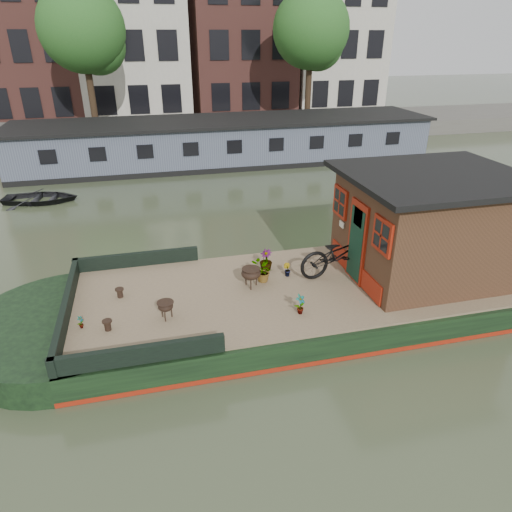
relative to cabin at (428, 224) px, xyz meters
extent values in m
plane|color=#313A25|center=(-2.19, 0.00, -1.88)|extent=(120.00, 120.00, 0.00)
cube|color=black|center=(-2.19, 0.00, -1.58)|extent=(12.00, 4.00, 0.60)
cylinder|color=black|center=(-8.19, 0.00, -1.58)|extent=(4.00, 4.00, 0.60)
cube|color=maroon|center=(-2.19, 0.00, -1.82)|extent=(12.02, 4.02, 0.10)
cube|color=#7B694C|center=(-2.19, 0.00, -1.25)|extent=(11.80, 3.80, 0.05)
cube|color=black|center=(-8.11, 0.00, -1.05)|extent=(0.12, 4.00, 0.35)
cube|color=black|center=(-6.69, 1.92, -1.05)|extent=(3.00, 0.12, 0.35)
cube|color=black|center=(-6.69, -1.92, -1.05)|extent=(3.00, 0.12, 0.35)
cube|color=black|center=(0.01, 0.00, -0.08)|extent=(3.50, 3.00, 2.30)
cube|color=black|center=(0.01, 0.00, 1.13)|extent=(4.00, 3.50, 0.12)
cube|color=maroon|center=(-1.77, 0.00, -0.28)|extent=(0.06, 0.80, 1.90)
cube|color=black|center=(-1.79, 0.00, -0.33)|extent=(0.04, 0.64, 1.70)
cube|color=maroon|center=(-1.77, -1.05, 0.32)|extent=(0.06, 0.72, 0.72)
cube|color=maroon|center=(-1.77, 1.05, 0.32)|extent=(0.06, 0.72, 0.72)
imported|color=black|center=(-1.99, 0.33, -0.68)|extent=(2.16, 0.97, 1.10)
imported|color=brown|center=(-3.46, -1.11, -1.01)|extent=(0.28, 0.24, 0.44)
imported|color=brown|center=(-3.24, 0.53, -1.07)|extent=(0.22, 0.23, 0.32)
imported|color=brown|center=(-3.87, 0.39, -0.97)|extent=(0.59, 0.56, 0.52)
imported|color=brown|center=(-3.65, 0.93, -0.96)|extent=(0.42, 0.42, 0.54)
imported|color=#A53830|center=(-7.79, -0.57, -1.09)|extent=(0.14, 0.17, 0.27)
cylinder|color=black|center=(-7.07, 0.46, -1.12)|extent=(0.19, 0.19, 0.21)
cylinder|color=black|center=(-7.28, -0.76, -1.12)|extent=(0.19, 0.19, 0.22)
imported|color=black|center=(-10.30, 9.69, -1.59)|extent=(3.05, 2.38, 0.58)
cube|color=#4C5666|center=(-2.19, 14.00, -0.88)|extent=(20.00, 4.00, 2.00)
cube|color=black|center=(-2.19, 14.00, 0.17)|extent=(20.40, 4.40, 0.12)
cube|color=black|center=(-2.19, 14.00, -1.76)|extent=(20.00, 4.05, 0.24)
cube|color=#47443F|center=(-2.19, 20.50, -1.43)|extent=(60.00, 6.00, 0.90)
cube|color=brown|center=(-12.69, 27.50, 5.62)|extent=(6.00, 8.00, 15.00)
cube|color=brown|center=(1.31, 27.50, 5.87)|extent=(7.00, 8.00, 15.50)
cube|color=#B7B2A3|center=(8.31, 27.50, 6.12)|extent=(6.50, 8.00, 16.00)
cylinder|color=#332316|center=(-8.69, 19.00, 1.02)|extent=(0.36, 0.36, 4.00)
sphere|color=#1C521B|center=(-8.69, 19.00, 4.22)|extent=(4.40, 4.40, 4.40)
sphere|color=#1C521B|center=(-8.09, 19.30, 3.42)|extent=(3.00, 3.00, 3.00)
cylinder|color=#332316|center=(3.81, 19.00, 1.02)|extent=(0.36, 0.36, 4.00)
sphere|color=#1C521B|center=(3.81, 19.00, 4.22)|extent=(4.40, 4.40, 4.40)
sphere|color=#1C521B|center=(4.41, 19.30, 3.42)|extent=(3.00, 3.00, 3.00)
camera|label=1|loc=(-6.24, -8.59, 3.96)|focal=32.00mm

